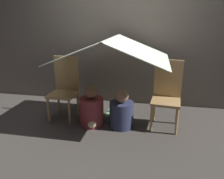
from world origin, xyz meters
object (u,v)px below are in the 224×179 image
at_px(chair_right, 167,93).
at_px(chair_left, 65,86).
at_px(person_second, 122,112).
at_px(person_front, 92,109).

bearing_deg(chair_right, chair_left, -174.66).
bearing_deg(chair_left, chair_right, 1.81).
height_order(chair_left, person_second, chair_left).
xyz_separation_m(chair_left, person_second, (0.94, -0.19, -0.28)).
distance_m(chair_right, person_front, 1.12).
bearing_deg(chair_right, person_second, -158.13).
height_order(chair_left, chair_right, same).
distance_m(chair_left, person_front, 0.59).
bearing_deg(person_front, person_second, 2.72).
height_order(chair_right, person_second, chair_right).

